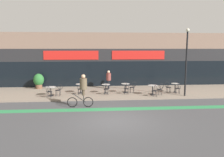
# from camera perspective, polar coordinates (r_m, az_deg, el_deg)

# --- Properties ---
(ground_plane) EXTENTS (120.00, 120.00, 0.00)m
(ground_plane) POSITION_cam_1_polar(r_m,az_deg,el_deg) (11.65, 0.76, -11.00)
(ground_plane) COLOR #424244
(sidewalk_slab) EXTENTS (40.00, 5.50, 0.12)m
(sidewalk_slab) POSITION_cam_1_polar(r_m,az_deg,el_deg) (18.62, -1.33, -3.59)
(sidewalk_slab) COLOR gray
(sidewalk_slab) RESTS_ON ground
(storefront_facade) EXTENTS (40.00, 4.06, 5.25)m
(storefront_facade) POSITION_cam_1_polar(r_m,az_deg,el_deg) (22.98, -2.03, 5.02)
(storefront_facade) COLOR #7F6656
(storefront_facade) RESTS_ON ground
(bike_lane_stripe) EXTENTS (36.00, 0.70, 0.01)m
(bike_lane_stripe) POSITION_cam_1_polar(r_m,az_deg,el_deg) (13.74, -0.11, -8.01)
(bike_lane_stripe) COLOR #2D844C
(bike_lane_stripe) RESTS_ON ground
(bistro_table_0) EXTENTS (0.78, 0.78, 0.70)m
(bistro_table_0) POSITION_cam_1_polar(r_m,az_deg,el_deg) (17.49, -15.71, -2.75)
(bistro_table_0) COLOR black
(bistro_table_0) RESTS_ON sidewalk_slab
(bistro_table_1) EXTENTS (0.77, 0.77, 0.76)m
(bistro_table_1) POSITION_cam_1_polar(r_m,az_deg,el_deg) (18.07, -8.23, -2.08)
(bistro_table_1) COLOR black
(bistro_table_1) RESTS_ON sidewalk_slab
(bistro_table_2) EXTENTS (0.67, 0.67, 0.74)m
(bistro_table_2) POSITION_cam_1_polar(r_m,az_deg,el_deg) (17.84, -1.63, -2.20)
(bistro_table_2) COLOR black
(bistro_table_2) RESTS_ON sidewalk_slab
(bistro_table_3) EXTENTS (0.68, 0.68, 0.76)m
(bistro_table_3) POSITION_cam_1_polar(r_m,az_deg,el_deg) (18.05, 3.51, -2.03)
(bistro_table_3) COLOR black
(bistro_table_3) RESTS_ON sidewalk_slab
(bistro_table_4) EXTENTS (0.75, 0.75, 0.77)m
(bistro_table_4) POSITION_cam_1_polar(r_m,az_deg,el_deg) (17.46, 10.54, -2.45)
(bistro_table_4) COLOR black
(bistro_table_4) RESTS_ON sidewalk_slab
(bistro_table_5) EXTENTS (0.65, 0.65, 0.76)m
(bistro_table_5) POSITION_cam_1_polar(r_m,az_deg,el_deg) (18.91, 16.15, -1.89)
(bistro_table_5) COLOR black
(bistro_table_5) RESTS_ON sidewalk_slab
(cafe_chair_0_near) EXTENTS (0.43, 0.59, 0.90)m
(cafe_chair_0_near) POSITION_cam_1_polar(r_m,az_deg,el_deg) (16.89, -16.14, -3.11)
(cafe_chair_0_near) COLOR black
(cafe_chair_0_near) RESTS_ON sidewalk_slab
(cafe_chair_0_side) EXTENTS (0.60, 0.45, 0.90)m
(cafe_chair_0_side) POSITION_cam_1_polar(r_m,az_deg,el_deg) (17.37, -13.69, -2.72)
(cafe_chair_0_side) COLOR black
(cafe_chair_0_side) RESTS_ON sidewalk_slab
(cafe_chair_1_near) EXTENTS (0.41, 0.58, 0.90)m
(cafe_chair_1_near) POSITION_cam_1_polar(r_m,az_deg,el_deg) (17.46, -8.35, -2.53)
(cafe_chair_1_near) COLOR black
(cafe_chair_1_near) RESTS_ON sidewalk_slab
(cafe_chair_2_near) EXTENTS (0.44, 0.59, 0.90)m
(cafe_chair_2_near) POSITION_cam_1_polar(r_m,az_deg,el_deg) (17.23, -1.55, -2.58)
(cafe_chair_2_near) COLOR black
(cafe_chair_2_near) RESTS_ON sidewalk_slab
(cafe_chair_3_near) EXTENTS (0.44, 0.60, 0.90)m
(cafe_chair_3_near) POSITION_cam_1_polar(r_m,az_deg,el_deg) (17.45, 3.77, -2.46)
(cafe_chair_3_near) COLOR black
(cafe_chair_3_near) RESTS_ON sidewalk_slab
(cafe_chair_3_side) EXTENTS (0.58, 0.40, 0.90)m
(cafe_chair_3_side) POSITION_cam_1_polar(r_m,az_deg,el_deg) (18.16, 5.47, -2.08)
(cafe_chair_3_side) COLOR black
(cafe_chair_3_side) RESTS_ON sidewalk_slab
(cafe_chair_4_near) EXTENTS (0.43, 0.59, 0.90)m
(cafe_chair_4_near) POSITION_cam_1_polar(r_m,az_deg,el_deg) (16.88, 11.11, -2.95)
(cafe_chair_4_near) COLOR black
(cafe_chair_4_near) RESTS_ON sidewalk_slab
(cafe_chair_4_side) EXTENTS (0.60, 0.45, 0.90)m
(cafe_chair_4_side) POSITION_cam_1_polar(r_m,az_deg,el_deg) (17.65, 12.49, -2.52)
(cafe_chair_4_side) COLOR black
(cafe_chair_4_side) RESTS_ON sidewalk_slab
(cafe_chair_5_near) EXTENTS (0.45, 0.60, 0.90)m
(cafe_chair_5_near) POSITION_cam_1_polar(r_m,az_deg,el_deg) (18.33, 16.80, -2.28)
(cafe_chair_5_near) COLOR black
(cafe_chair_5_near) RESTS_ON sidewalk_slab
(cafe_chair_5_side) EXTENTS (0.58, 0.41, 0.90)m
(cafe_chair_5_side) POSITION_cam_1_polar(r_m,az_deg,el_deg) (18.70, 14.35, -2.00)
(cafe_chair_5_side) COLOR black
(cafe_chair_5_side) RESTS_ON sidewalk_slab
(planter_pot) EXTENTS (0.94, 0.94, 1.37)m
(planter_pot) POSITION_cam_1_polar(r_m,az_deg,el_deg) (20.95, -18.61, -0.53)
(planter_pot) COLOR brown
(planter_pot) RESTS_ON sidewalk_slab
(lamp_post) EXTENTS (0.26, 0.26, 5.12)m
(lamp_post) POSITION_cam_1_polar(r_m,az_deg,el_deg) (17.50, 18.87, 5.22)
(lamp_post) COLOR black
(lamp_post) RESTS_ON sidewalk_slab
(cyclist_0) EXTENTS (1.68, 0.49, 2.13)m
(cyclist_0) POSITION_cam_1_polar(r_m,az_deg,el_deg) (14.07, -7.66, -2.44)
(cyclist_0) COLOR black
(cyclist_0) RESTS_ON ground
(pedestrian_near_end) EXTENTS (0.47, 0.47, 1.66)m
(pedestrian_near_end) POSITION_cam_1_polar(r_m,az_deg,el_deg) (19.80, -0.90, 0.16)
(pedestrian_near_end) COLOR black
(pedestrian_near_end) RESTS_ON sidewalk_slab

